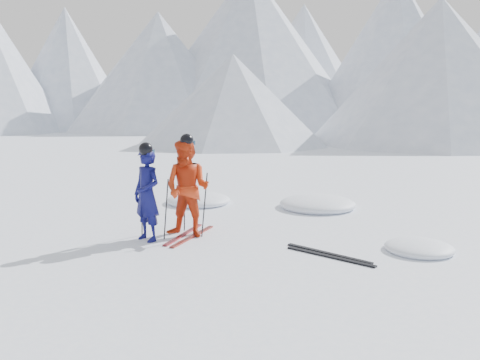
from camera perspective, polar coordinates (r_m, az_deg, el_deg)
The scene contains 12 objects.
ground at distance 9.13m, azimuth 5.36°, elevation -7.99°, with size 160.00×160.00×0.00m, color white.
skier_blue at distance 9.77m, azimuth -10.41°, elevation -1.64°, with size 0.65×0.42×1.77m, color #0C0D4A.
skier_red at distance 9.95m, azimuth -5.92°, elevation -0.94°, with size 0.93×0.72×1.91m, color red.
pole_blue_left at distance 10.14m, azimuth -10.96°, elevation -2.97°, with size 0.02×0.02×1.18m, color black.
pole_blue_right at distance 9.84m, azimuth -8.30°, elevation -3.27°, with size 0.02×0.02×1.18m, color black.
pole_red_left at distance 10.38m, azimuth -6.25°, elevation -2.33°, with size 0.02×0.02×1.28m, color black.
pole_red_right at distance 9.93m, azimuth -4.01°, elevation -2.81°, with size 0.02×0.02×1.28m, color black.
ski_worn_left at distance 10.22m, azimuth -6.35°, elevation -6.09°, with size 0.09×1.70×0.03m, color black.
ski_worn_right at distance 10.07m, azimuth -5.31°, elevation -6.30°, with size 0.09×1.70×0.03m, color black.
ski_loose_a at distance 9.06m, azimuth 9.86°, elevation -8.13°, with size 0.09×1.70×0.03m, color black.
ski_loose_b at distance 8.89m, azimuth 10.04°, elevation -8.46°, with size 0.09×1.70×0.03m, color black.
snow_lumps at distance 11.84m, azimuth 6.36°, elevation -4.10°, with size 9.42×6.31×0.42m.
Camera 1 is at (4.26, -7.64, 2.63)m, focal length 38.00 mm.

